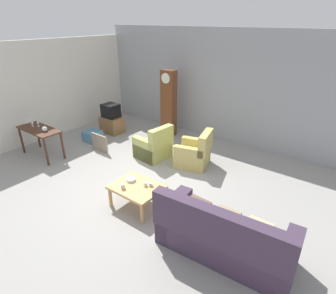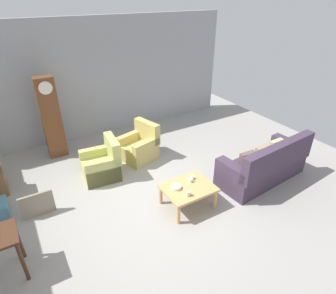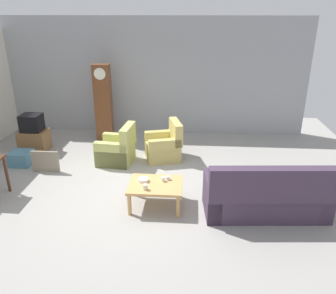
{
  "view_description": "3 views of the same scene",
  "coord_description": "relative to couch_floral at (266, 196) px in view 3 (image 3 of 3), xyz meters",
  "views": [
    {
      "loc": [
        3.7,
        -3.76,
        3.41
      ],
      "look_at": [
        0.53,
        0.4,
        0.97
      ],
      "focal_mm": 29.62,
      "sensor_mm": 36.0,
      "label": 1
    },
    {
      "loc": [
        -2.1,
        -4.06,
        3.76
      ],
      "look_at": [
        0.61,
        0.49,
        0.8
      ],
      "focal_mm": 30.28,
      "sensor_mm": 36.0,
      "label": 2
    },
    {
      "loc": [
        1.08,
        -5.81,
        3.36
      ],
      "look_at": [
        0.62,
        0.33,
        0.82
      ],
      "focal_mm": 36.06,
      "sensor_mm": 36.0,
      "label": 3
    }
  ],
  "objects": [
    {
      "name": "couch_floral",
      "position": [
        0.0,
        0.0,
        0.0
      ],
      "size": [
        2.16,
        1.04,
        1.04
      ],
      "color": "#423347",
      "rests_on": "ground_plane"
    },
    {
      "name": "armchair_olive_far",
      "position": [
        -1.95,
        2.25,
        -0.05
      ],
      "size": [
        0.96,
        0.94,
        0.92
      ],
      "color": "tan",
      "rests_on": "ground_plane"
    },
    {
      "name": "framed_picture_leaning",
      "position": [
        -4.51,
        1.34,
        -0.11
      ],
      "size": [
        0.6,
        0.05,
        0.49
      ],
      "primitive_type": "cube",
      "color": "gray",
      "rests_on": "ground_plane"
    },
    {
      "name": "cup_blue_rimmed",
      "position": [
        -1.72,
        0.3,
        0.13
      ],
      "size": [
        0.07,
        0.07,
        0.07
      ],
      "primitive_type": "cylinder",
      "color": "silver",
      "rests_on": "coffee_table_wood"
    },
    {
      "name": "grandfather_clock",
      "position": [
        -3.7,
        3.47,
        0.67
      ],
      "size": [
        0.44,
        0.3,
        2.04
      ],
      "color": "brown",
      "rests_on": "ground_plane"
    },
    {
      "name": "storage_box_blue",
      "position": [
        -5.23,
        1.66,
        -0.2
      ],
      "size": [
        0.47,
        0.45,
        0.32
      ],
      "primitive_type": "cube",
      "color": "teal",
      "rests_on": "ground_plane"
    },
    {
      "name": "tv_stand_cabinet",
      "position": [
        -5.29,
        2.52,
        -0.09
      ],
      "size": [
        0.68,
        0.52,
        0.53
      ],
      "primitive_type": "cube",
      "color": "brown",
      "rests_on": "ground_plane"
    },
    {
      "name": "cup_cream_tall",
      "position": [
        -2.09,
        -0.09,
        0.15
      ],
      "size": [
        0.09,
        0.09,
        0.1
      ],
      "primitive_type": "cylinder",
      "color": "beige",
      "rests_on": "coffee_table_wood"
    },
    {
      "name": "bowl_white_stacked",
      "position": [
        -2.17,
        0.21,
        0.13
      ],
      "size": [
        0.19,
        0.19,
        0.06
      ],
      "primitive_type": "cylinder",
      "color": "white",
      "rests_on": "coffee_table_wood"
    },
    {
      "name": "garage_door_wall",
      "position": [
        -2.4,
        4.25,
        1.24
      ],
      "size": [
        8.4,
        0.16,
        3.2
      ],
      "primitive_type": "cube",
      "color": "#9EA0A5",
      "rests_on": "ground_plane"
    },
    {
      "name": "armchair_olive_near",
      "position": [
        -3.03,
        1.95,
        -0.05
      ],
      "size": [
        0.86,
        0.83,
        0.92
      ],
      "color": "#B7BC66",
      "rests_on": "ground_plane"
    },
    {
      "name": "cup_white_porcelain",
      "position": [
        -1.81,
        0.24,
        0.14
      ],
      "size": [
        0.08,
        0.08,
        0.08
      ],
      "primitive_type": "cylinder",
      "color": "white",
      "rests_on": "coffee_table_wood"
    },
    {
      "name": "coffee_table_wood",
      "position": [
        -1.94,
        0.13,
        0.03
      ],
      "size": [
        0.96,
        0.76,
        0.45
      ],
      "color": "tan",
      "rests_on": "ground_plane"
    },
    {
      "name": "ground_plane",
      "position": [
        -2.4,
        0.65,
        -0.36
      ],
      "size": [
        10.4,
        10.4,
        0.0
      ],
      "primitive_type": "plane",
      "color": "#999691"
    },
    {
      "name": "tv_crt",
      "position": [
        -5.29,
        2.52,
        0.38
      ],
      "size": [
        0.48,
        0.44,
        0.42
      ],
      "primitive_type": "cube",
      "color": "black",
      "rests_on": "tv_stand_cabinet"
    }
  ]
}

